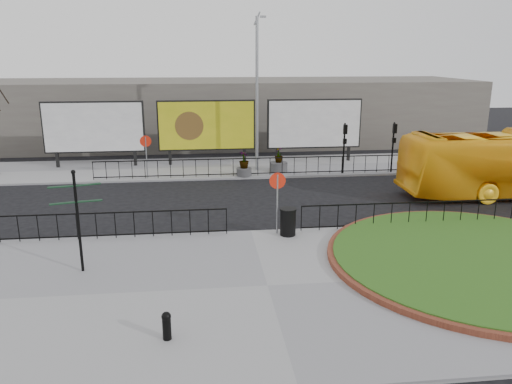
{
  "coord_description": "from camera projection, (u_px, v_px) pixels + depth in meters",
  "views": [
    {
      "loc": [
        -1.93,
        -18.93,
        7.02
      ],
      "look_at": [
        0.29,
        0.75,
        1.52
      ],
      "focal_mm": 35.0,
      "sensor_mm": 36.0,
      "label": 1
    }
  ],
  "objects": [
    {
      "name": "brick_edge",
      "position": [
        480.0,
        259.0,
        17.14
      ],
      "size": [
        10.4,
        10.4,
        0.18
      ],
      "primitive_type": "cylinder",
      "color": "brown",
      "rests_on": "pavement_near"
    },
    {
      "name": "railing_near_left",
      "position": [
        96.0,
        226.0,
        19.1
      ],
      "size": [
        10.0,
        0.1,
        1.1
      ],
      "primitive_type": null,
      "color": "black",
      "rests_on": "pavement_near"
    },
    {
      "name": "billboard_left",
      "position": [
        94.0,
        127.0,
        31.02
      ],
      "size": [
        6.2,
        0.31,
        4.1
      ],
      "color": "black",
      "rests_on": "pavement_far"
    },
    {
      "name": "lamp_post",
      "position": [
        257.0,
        92.0,
        29.61
      ],
      "size": [
        0.74,
        0.18,
        9.23
      ],
      "color": "gray",
      "rests_on": "pavement_far"
    },
    {
      "name": "building_backdrop",
      "position": [
        223.0,
        111.0,
        40.61
      ],
      "size": [
        40.0,
        10.0,
        5.0
      ],
      "primitive_type": "cube",
      "color": "#635F56",
      "rests_on": "ground"
    },
    {
      "name": "pavement_near",
      "position": [
        268.0,
        287.0,
        15.41
      ],
      "size": [
        30.0,
        10.0,
        0.12
      ],
      "primitive_type": "cube",
      "color": "gray",
      "rests_on": "ground"
    },
    {
      "name": "speed_sign_near",
      "position": [
        277.0,
        190.0,
        19.43
      ],
      "size": [
        0.64,
        0.07,
        2.47
      ],
      "color": "gray",
      "rests_on": "pavement_near"
    },
    {
      "name": "railing_far",
      "position": [
        252.0,
        167.0,
        29.04
      ],
      "size": [
        18.0,
        0.1,
        1.1
      ],
      "primitive_type": null,
      "color": "black",
      "rests_on": "pavement_far"
    },
    {
      "name": "billboard_right",
      "position": [
        314.0,
        124.0,
        32.53
      ],
      "size": [
        6.2,
        0.31,
        4.1
      ],
      "color": "black",
      "rests_on": "pavement_far"
    },
    {
      "name": "bollard",
      "position": [
        167.0,
        324.0,
        12.39
      ],
      "size": [
        0.24,
        0.24,
        0.75
      ],
      "color": "black",
      "rests_on": "pavement_near"
    },
    {
      "name": "billboard_mid",
      "position": [
        207.0,
        126.0,
        31.77
      ],
      "size": [
        6.2,
        0.31,
        4.1
      ],
      "color": "black",
      "rests_on": "pavement_far"
    },
    {
      "name": "fingerpost_sign",
      "position": [
        77.0,
        211.0,
        15.89
      ],
      "size": [
        1.6,
        0.59,
        3.42
      ],
      "rotation": [
        0.0,
        0.0,
        0.17
      ],
      "color": "black",
      "rests_on": "pavement_near"
    },
    {
      "name": "signal_pole_a",
      "position": [
        345.0,
        141.0,
        29.29
      ],
      "size": [
        0.22,
        0.26,
        3.0
      ],
      "color": "black",
      "rests_on": "pavement_far"
    },
    {
      "name": "grass_lawn",
      "position": [
        480.0,
        259.0,
        17.13
      ],
      "size": [
        10.0,
        10.0,
        0.22
      ],
      "primitive_type": "cylinder",
      "color": "#244B14",
      "rests_on": "pavement_near"
    },
    {
      "name": "railing_near_right",
      "position": [
        409.0,
        214.0,
        20.45
      ],
      "size": [
        9.0,
        0.1,
        1.1
      ],
      "primitive_type": null,
      "color": "black",
      "rests_on": "pavement_near"
    },
    {
      "name": "planter_b",
      "position": [
        244.0,
        166.0,
        29.09
      ],
      "size": [
        0.89,
        0.89,
        1.46
      ],
      "color": "#4C4C4F",
      "rests_on": "pavement_far"
    },
    {
      "name": "speed_sign_far",
      "position": [
        146.0,
        147.0,
        28.16
      ],
      "size": [
        0.64,
        0.07,
        2.47
      ],
      "color": "gray",
      "rests_on": "pavement_far"
    },
    {
      "name": "pavement_far",
      "position": [
        232.0,
        167.0,
        31.68
      ],
      "size": [
        44.0,
        6.0,
        0.12
      ],
      "primitive_type": "cube",
      "color": "gray",
      "rests_on": "ground"
    },
    {
      "name": "signal_pole_b",
      "position": [
        394.0,
        140.0,
        29.62
      ],
      "size": [
        0.22,
        0.26,
        3.0
      ],
      "color": "black",
      "rests_on": "pavement_far"
    },
    {
      "name": "ground",
      "position": [
        251.0,
        233.0,
        20.21
      ],
      "size": [
        90.0,
        90.0,
        0.0
      ],
      "primitive_type": "plane",
      "color": "black",
      "rests_on": "ground"
    },
    {
      "name": "planter_c",
      "position": [
        279.0,
        164.0,
        30.22
      ],
      "size": [
        1.07,
        1.07,
        1.47
      ],
      "color": "#4C4C4F",
      "rests_on": "pavement_far"
    },
    {
      "name": "litter_bin",
      "position": [
        288.0,
        222.0,
        19.54
      ],
      "size": [
        0.66,
        0.66,
        1.09
      ],
      "color": "black",
      "rests_on": "pavement_near"
    }
  ]
}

